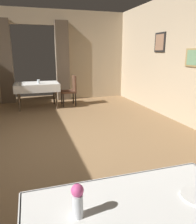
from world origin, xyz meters
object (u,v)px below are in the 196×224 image
dining_table_mid (37,86)px  glass_mid_a (39,81)px  plate_mid_b (20,82)px  flower_vase_near (78,200)px  chair_mid_right (71,89)px

dining_table_mid → glass_mid_a: (0.05, -0.14, 0.15)m
plate_mid_b → glass_mid_a: bearing=-34.5°
dining_table_mid → plate_mid_b: size_ratio=5.38×
dining_table_mid → flower_vase_near: (-0.01, -5.83, 0.20)m
flower_vase_near → glass_mid_a: size_ratio=1.69×
flower_vase_near → plate_mid_b: flower_vase_near is taller
chair_mid_right → flower_vase_near: 5.96m
dining_table_mid → plate_mid_b: bearing=155.5°
chair_mid_right → glass_mid_a: 1.03m
chair_mid_right → flower_vase_near: (-1.04, -5.86, 0.34)m
dining_table_mid → plate_mid_b: plate_mid_b is taller
dining_table_mid → chair_mid_right: bearing=1.9°
chair_mid_right → plate_mid_b: bearing=173.2°
flower_vase_near → plate_mid_b: bearing=94.3°
dining_table_mid → glass_mid_a: 0.22m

